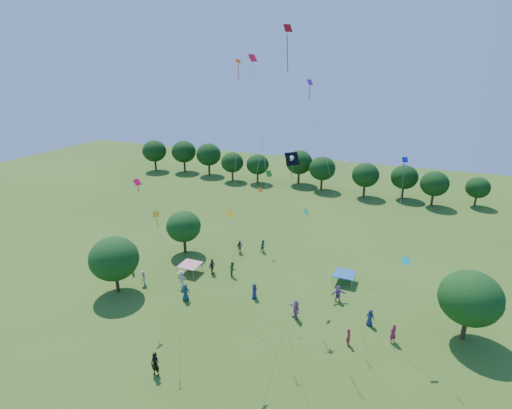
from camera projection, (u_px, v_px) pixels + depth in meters
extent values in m
cylinder|color=#422B19|center=(117.00, 284.00, 41.27)|extent=(0.35, 0.35, 1.69)
ellipsoid|color=#154414|center=(114.00, 259.00, 40.28)|extent=(4.97, 4.97, 4.47)
cylinder|color=#422B19|center=(185.00, 246.00, 49.79)|extent=(0.36, 0.36, 1.75)
ellipsoid|color=#154414|center=(184.00, 226.00, 48.89)|extent=(4.25, 4.25, 3.82)
cylinder|color=#422B19|center=(464.00, 329.00, 34.11)|extent=(0.39, 0.39, 1.88)
ellipsoid|color=#154414|center=(470.00, 298.00, 33.08)|extent=(5.08, 5.08, 4.57)
cylinder|color=#422B19|center=(156.00, 166.00, 88.25)|extent=(0.44, 0.44, 2.15)
ellipsoid|color=#10350F|center=(154.00, 151.00, 87.16)|extent=(5.17, 5.17, 4.65)
cylinder|color=#422B19|center=(185.00, 167.00, 87.35)|extent=(0.45, 0.45, 2.17)
ellipsoid|color=#10350F|center=(184.00, 152.00, 86.24)|extent=(5.22, 5.22, 4.70)
cylinder|color=#422B19|center=(209.00, 170.00, 84.79)|extent=(0.44, 0.44, 2.15)
ellipsoid|color=#10350F|center=(209.00, 155.00, 83.69)|extent=(5.17, 5.17, 4.65)
cylinder|color=#422B19|center=(233.00, 176.00, 80.47)|extent=(0.38, 0.38, 1.87)
ellipsoid|color=#10350F|center=(232.00, 162.00, 79.52)|extent=(4.48, 4.48, 4.03)
cylinder|color=#422B19|center=(258.00, 178.00, 79.13)|extent=(0.38, 0.38, 1.84)
ellipsoid|color=#10350F|center=(258.00, 164.00, 78.20)|extent=(4.42, 4.42, 3.98)
cylinder|color=#422B19|center=(299.00, 178.00, 78.39)|extent=(0.44, 0.44, 2.14)
ellipsoid|color=#10350F|center=(299.00, 162.00, 77.30)|extent=(5.14, 5.14, 4.63)
cylinder|color=#422B19|center=(321.00, 184.00, 74.68)|extent=(0.42, 0.42, 2.03)
ellipsoid|color=#10350F|center=(322.00, 169.00, 73.65)|extent=(4.86, 4.86, 4.37)
cylinder|color=#422B19|center=(364.00, 191.00, 70.84)|extent=(0.40, 0.40, 1.96)
ellipsoid|color=#10350F|center=(365.00, 175.00, 69.85)|extent=(4.71, 4.71, 4.24)
cylinder|color=#422B19|center=(402.00, 193.00, 69.89)|extent=(0.39, 0.39, 1.91)
ellipsoid|color=#10350F|center=(404.00, 177.00, 68.92)|extent=(4.59, 4.59, 4.13)
cylinder|color=#422B19|center=(432.00, 200.00, 66.27)|extent=(0.39, 0.39, 1.89)
ellipsoid|color=#10350F|center=(435.00, 184.00, 65.31)|extent=(4.54, 4.54, 4.08)
cylinder|color=#422B19|center=(475.00, 202.00, 66.14)|extent=(0.33, 0.33, 1.58)
ellipsoid|color=#10350F|center=(478.00, 188.00, 65.34)|extent=(3.80, 3.80, 3.42)
cube|color=red|center=(190.00, 265.00, 44.87)|extent=(2.20, 2.20, 0.08)
cylinder|color=#999999|center=(178.00, 271.00, 44.53)|extent=(0.05, 0.05, 1.10)
cylinder|color=#999999|center=(193.00, 274.00, 43.81)|extent=(0.05, 0.05, 1.10)
cylinder|color=#999999|center=(187.00, 263.00, 46.27)|extent=(0.05, 0.05, 1.10)
cylinder|color=#999999|center=(202.00, 266.00, 45.55)|extent=(0.05, 0.05, 1.10)
cube|color=#1956A3|center=(344.00, 274.00, 42.89)|extent=(2.20, 2.20, 0.08)
cylinder|color=#999999|center=(333.00, 281.00, 42.54)|extent=(0.05, 0.05, 1.10)
cylinder|color=#999999|center=(352.00, 284.00, 41.82)|extent=(0.05, 0.05, 1.10)
cylinder|color=#999999|center=(337.00, 272.00, 44.28)|extent=(0.05, 0.05, 1.10)
cylinder|color=#999999|center=(355.00, 275.00, 43.56)|extent=(0.05, 0.05, 1.10)
imported|color=black|center=(155.00, 364.00, 30.08)|extent=(0.75, 0.49, 1.99)
imported|color=#1A354C|center=(186.00, 292.00, 39.71)|extent=(1.01, 0.78, 1.81)
imported|color=maroon|center=(133.00, 267.00, 44.87)|extent=(0.72, 0.74, 1.69)
imported|color=#2F5C27|center=(233.00, 269.00, 44.27)|extent=(0.75, 0.98, 1.76)
imported|color=#AEA18B|center=(143.00, 278.00, 42.64)|extent=(0.93, 1.15, 1.61)
imported|color=#423734|center=(240.00, 247.00, 49.68)|extent=(0.88, 1.08, 1.68)
imported|color=#89538E|center=(338.00, 294.00, 39.57)|extent=(1.66, 1.34, 1.72)
imported|color=navy|center=(254.00, 291.00, 40.10)|extent=(0.52, 0.85, 1.64)
imported|color=maroon|center=(349.00, 337.00, 33.42)|extent=(0.53, 0.67, 1.57)
imported|color=#235334|center=(263.00, 246.00, 49.98)|extent=(0.77, 0.91, 1.63)
imported|color=#C0B399|center=(181.00, 279.00, 42.13)|extent=(0.96, 1.36, 1.91)
imported|color=#413934|center=(212.00, 266.00, 44.79)|extent=(0.62, 1.12, 1.81)
imported|color=#9C5B98|center=(296.00, 309.00, 36.93)|extent=(1.68, 1.68, 1.87)
imported|color=navy|center=(370.00, 318.00, 35.90)|extent=(0.89, 0.63, 1.63)
imported|color=#971B46|center=(393.00, 333.00, 33.72)|extent=(0.77, 0.78, 1.78)
cube|color=black|center=(292.00, 159.00, 35.41)|extent=(1.36, 1.31, 1.05)
cube|color=black|center=(292.00, 174.00, 35.91)|extent=(0.08, 0.27, 1.18)
sphere|color=white|center=(292.00, 158.00, 35.32)|extent=(0.38, 0.38, 0.38)
cylinder|color=white|center=(292.00, 161.00, 35.42)|extent=(0.27, 0.53, 0.34)
cylinder|color=white|center=(292.00, 161.00, 35.42)|extent=(0.27, 0.53, 0.34)
cylinder|color=beige|center=(291.00, 244.00, 34.66)|extent=(2.22, 6.06, 12.61)
cube|color=red|center=(288.00, 28.00, 32.57)|extent=(0.72, 0.78, 0.62)
cube|color=red|center=(287.00, 53.00, 33.26)|extent=(0.13, 0.64, 2.94)
cylinder|color=beige|center=(256.00, 177.00, 34.77)|extent=(3.42, 5.62, 23.56)
cube|color=#BF0B32|center=(137.00, 182.00, 35.63)|extent=(0.54, 0.71, 0.51)
cube|color=#BF0B32|center=(138.00, 190.00, 35.91)|extent=(0.13, 0.16, 0.62)
cylinder|color=beige|center=(155.00, 245.00, 36.48)|extent=(3.47, 0.98, 10.83)
cube|color=#FF540D|center=(238.00, 61.00, 33.35)|extent=(0.43, 0.48, 0.33)
cube|color=#FF540D|center=(239.00, 72.00, 33.69)|extent=(0.13, 0.29, 1.27)
cylinder|color=beige|center=(235.00, 186.00, 36.36)|extent=(0.32, 1.46, 21.13)
cube|color=yellow|center=(230.00, 214.00, 29.51)|extent=(0.55, 0.77, 0.56)
cylinder|color=beige|center=(258.00, 269.00, 32.79)|extent=(2.65, 4.44, 10.33)
cube|color=#1B9950|center=(306.00, 212.00, 38.17)|extent=(0.51, 0.68, 0.47)
cylinder|color=beige|center=(330.00, 249.00, 39.62)|extent=(4.62, 2.20, 7.43)
cube|color=#131EC6|center=(405.00, 160.00, 30.44)|extent=(0.48, 0.38, 0.38)
cube|color=#131EC6|center=(404.00, 169.00, 30.73)|extent=(0.13, 0.22, 0.92)
cylinder|color=beige|center=(396.00, 250.00, 31.98)|extent=(0.40, 1.82, 14.00)
cube|color=purple|center=(310.00, 82.00, 34.81)|extent=(0.51, 0.64, 0.48)
cube|color=purple|center=(310.00, 93.00, 35.16)|extent=(0.15, 0.25, 1.10)
cylinder|color=beige|center=(334.00, 191.00, 37.89)|extent=(5.13, 1.61, 19.34)
cube|color=white|center=(346.00, 160.00, 43.85)|extent=(0.39, 0.27, 0.31)
cube|color=white|center=(346.00, 167.00, 44.13)|extent=(0.18, 0.22, 0.98)
cylinder|color=beige|center=(349.00, 219.00, 42.45)|extent=(2.70, 6.42, 10.91)
cube|color=#0ED3B5|center=(406.00, 261.00, 31.09)|extent=(0.75, 0.67, 0.45)
cylinder|color=beige|center=(397.00, 298.00, 32.35)|extent=(0.59, 0.03, 6.33)
cube|color=red|center=(253.00, 58.00, 25.48)|extent=(0.51, 0.63, 0.45)
cylinder|color=beige|center=(270.00, 208.00, 30.62)|extent=(1.23, 3.99, 21.22)
cube|color=#CF5B0A|center=(260.00, 190.00, 49.33)|extent=(0.55, 0.69, 0.47)
cylinder|color=beige|center=(252.00, 217.00, 49.59)|extent=(1.29, 2.46, 6.08)
cube|color=gold|center=(156.00, 215.00, 31.06)|extent=(0.56, 0.54, 0.39)
cube|color=gold|center=(157.00, 223.00, 31.34)|extent=(0.07, 0.20, 0.85)
cylinder|color=beige|center=(169.00, 263.00, 34.29)|extent=(0.74, 3.23, 9.81)
cube|color=#2D8017|center=(269.00, 174.00, 36.68)|extent=(0.55, 0.68, 0.52)
cylinder|color=beige|center=(249.00, 234.00, 38.22)|extent=(3.06, 2.26, 11.30)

